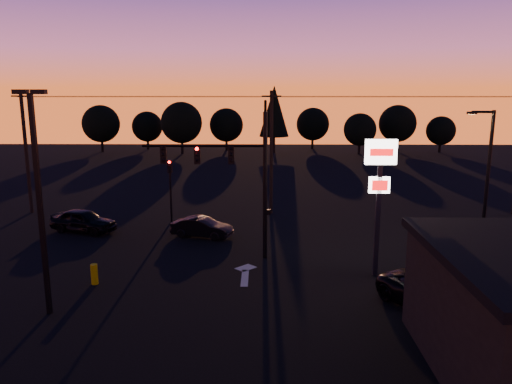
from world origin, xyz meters
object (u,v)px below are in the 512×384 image
traffic_signal_mast (235,169)px  streetlight (486,175)px  parking_lot_light (39,189)px  suv_parked (437,295)px  secondary_signal (170,181)px  pylon_sign (380,179)px  car_mid (202,227)px  bollard (94,274)px  car_left (83,221)px

traffic_signal_mast → streetlight: (14.01, 1.51, -0.52)m
parking_lot_light → suv_parked: bearing=1.2°
secondary_signal → traffic_signal_mast: bearing=-56.8°
secondary_signal → pylon_sign: size_ratio=0.64×
traffic_signal_mast → parking_lot_light: size_ratio=0.94×
secondary_signal → streetlight: 19.89m
secondary_signal → parking_lot_light: parking_lot_light is taller
traffic_signal_mast → streetlight: 14.10m
pylon_sign → car_mid: 12.17m
bollard → streetlight: bearing=14.6°
traffic_signal_mast → bollard: (-6.55, -3.84, -4.44)m
secondary_signal → streetlight: size_ratio=0.54×
traffic_signal_mast → car_mid: size_ratio=2.26×
traffic_signal_mast → suv_parked: 11.76m
traffic_signal_mast → bollard: size_ratio=8.69×
pylon_sign → streetlight: bearing=30.1°
traffic_signal_mast → suv_parked: traffic_signal_mast is taller
car_left → suv_parked: size_ratio=0.83×
car_left → suv_parked: bearing=-103.0°
secondary_signal → pylon_sign: bearing=-39.8°
car_mid → parking_lot_light: bearing=170.6°
streetlight → car_mid: bearing=171.7°
secondary_signal → parking_lot_light: (-2.50, -14.49, 2.41)m
pylon_sign → car_left: pylon_sign is taller
traffic_signal_mast → car_mid: traffic_signal_mast is taller
streetlight → suv_parked: size_ratio=1.53×
streetlight → parking_lot_light: bearing=-158.3°
bollard → car_left: car_left is taller
car_left → car_mid: (7.84, -1.06, -0.12)m
bollard → suv_parked: bearing=-10.4°
streetlight → suv_parked: bearing=-122.9°
secondary_signal → suv_parked: size_ratio=0.83×
streetlight → car_left: streetlight is taller
secondary_signal → suv_parked: secondary_signal is taller
parking_lot_light → bollard: (0.85, 3.15, -4.78)m
traffic_signal_mast → streetlight: traffic_signal_mast is taller
streetlight → pylon_sign: bearing=-149.9°
bollard → parking_lot_light: bearing=-105.1°
traffic_signal_mast → pylon_sign: (7.10, -2.49, -0.02)m
car_mid → car_left: bearing=97.9°
parking_lot_light → car_left: parking_lot_light is taller
parking_lot_light → car_left: 13.06m
pylon_sign → car_mid: bearing=145.9°
bollard → traffic_signal_mast: bearing=30.4°
pylon_sign → suv_parked: bearing=-68.4°
traffic_signal_mast → parking_lot_light: bearing=-136.6°
parking_lot_light → pylon_sign: (14.50, 4.50, -0.36)m
bollard → car_left: 9.51m
bollard → pylon_sign: bearing=5.6°
traffic_signal_mast → car_mid: bearing=121.0°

